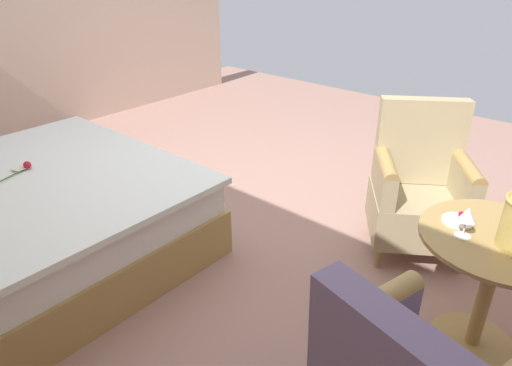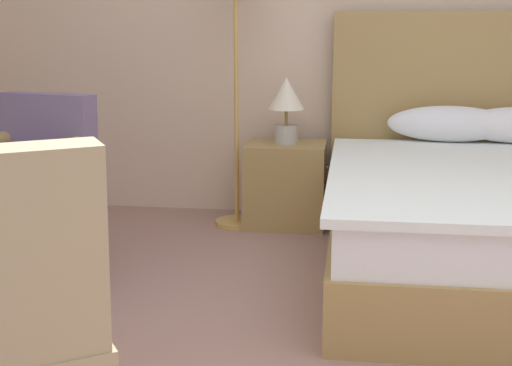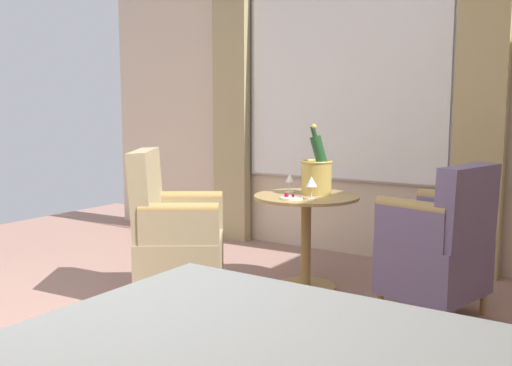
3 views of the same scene
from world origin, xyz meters
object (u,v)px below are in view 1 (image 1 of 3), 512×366
object	(u,v)px
side_table_round	(489,280)
wine_glass_near_edge	(467,216)
armchair_facing_bed	(419,189)
snack_plate	(458,220)

from	to	relation	value
side_table_round	wine_glass_near_edge	bearing A→B (deg)	38.64
side_table_round	armchair_facing_bed	world-z (taller)	armchair_facing_bed
side_table_round	armchair_facing_bed	xyz separation A→B (m)	(0.63, -0.65, 0.01)
wine_glass_near_edge	snack_plate	world-z (taller)	wine_glass_near_edge
snack_plate	armchair_facing_bed	world-z (taller)	armchair_facing_bed
side_table_round	wine_glass_near_edge	world-z (taller)	wine_glass_near_edge
wine_glass_near_edge	armchair_facing_bed	world-z (taller)	armchair_facing_bed
snack_plate	side_table_round	bearing A→B (deg)	177.92
side_table_round	snack_plate	size ratio (longest dim) A/B	4.85
side_table_round	armchair_facing_bed	bearing A→B (deg)	-46.12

